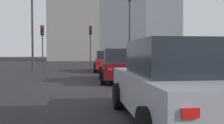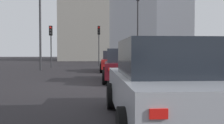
{
  "view_description": "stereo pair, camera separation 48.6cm",
  "coord_description": "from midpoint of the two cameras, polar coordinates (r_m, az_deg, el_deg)",
  "views": [
    {
      "loc": [
        -10.59,
        0.06,
        1.39
      ],
      "look_at": [
        -1.06,
        -0.94,
        1.04
      ],
      "focal_mm": 40.94,
      "sensor_mm": 36.0,
      "label": 1
    },
    {
      "loc": [
        -10.63,
        -0.42,
        1.39
      ],
      "look_at": [
        -1.06,
        -0.94,
        1.04
      ],
      "focal_mm": 40.94,
      "sensor_mm": 36.0,
      "label": 2
    }
  ],
  "objects": [
    {
      "name": "building_facade_left",
      "position": [
        52.55,
        12.26,
        7.53
      ],
      "size": [
        8.59,
        8.29,
        12.86
      ],
      "primitive_type": "cube",
      "color": "gray",
      "rests_on": "ground_plane"
    },
    {
      "name": "traffic_light_near_left",
      "position": [
        24.33,
        -12.96,
        5.35
      ],
      "size": [
        0.33,
        0.31,
        3.89
      ],
      "rotation": [
        0.0,
        0.0,
        3.0
      ],
      "color": "#2D2D30",
      "rests_on": "ground_plane"
    },
    {
      "name": "car_silver_left_third",
      "position": [
        5.1,
        13.92,
        -4.86
      ],
      "size": [
        4.55,
        2.06,
        1.64
      ],
      "rotation": [
        0.0,
        0.0,
        0.02
      ],
      "color": "#A8AAB2",
      "rests_on": "ground_plane"
    },
    {
      "name": "building_facade_center",
      "position": [
        50.42,
        3.57,
        7.41
      ],
      "size": [
        14.84,
        8.46,
        12.18
      ],
      "primitive_type": "cube",
      "color": "slate",
      "rests_on": "ground_plane"
    },
    {
      "name": "street_lamp_far",
      "position": [
        20.96,
        -15.13,
        11.57
      ],
      "size": [
        0.56,
        0.36,
        8.41
      ],
      "color": "#2D2D30",
      "rests_on": "ground_plane"
    },
    {
      "name": "building_facade_right",
      "position": [
        46.89,
        -5.8,
        6.97
      ],
      "size": [
        8.98,
        8.58,
        10.82
      ],
      "primitive_type": "cube",
      "color": "gray",
      "rests_on": "ground_plane"
    },
    {
      "name": "ground_plane",
      "position": [
        10.71,
        -4.06,
        -5.93
      ],
      "size": [
        160.0,
        160.0,
        0.2
      ],
      "primitive_type": "cube",
      "color": "black"
    },
    {
      "name": "car_red_left_lead",
      "position": [
        19.29,
        1.21,
        0.15
      ],
      "size": [
        4.73,
        2.2,
        1.53
      ],
      "rotation": [
        0.0,
        0.0,
        -0.03
      ],
      "color": "maroon",
      "rests_on": "ground_plane"
    },
    {
      "name": "traffic_light_near_right",
      "position": [
        26.72,
        -2.43,
        5.54
      ],
      "size": [
        0.32,
        0.28,
        4.19
      ],
      "rotation": [
        0.0,
        0.0,
        3.13
      ],
      "color": "#2D2D30",
      "rests_on": "ground_plane"
    },
    {
      "name": "car_maroon_left_second",
      "position": [
        12.43,
        3.77,
        -0.85
      ],
      "size": [
        4.3,
        2.16,
        1.58
      ],
      "rotation": [
        0.0,
        0.0,
        -0.03
      ],
      "color": "#510F16",
      "rests_on": "ground_plane"
    },
    {
      "name": "street_lamp_kerbside",
      "position": [
        25.53,
        6.32,
        7.9
      ],
      "size": [
        0.56,
        0.36,
        6.7
      ],
      "color": "#2D2D30",
      "rests_on": "ground_plane"
    }
  ]
}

